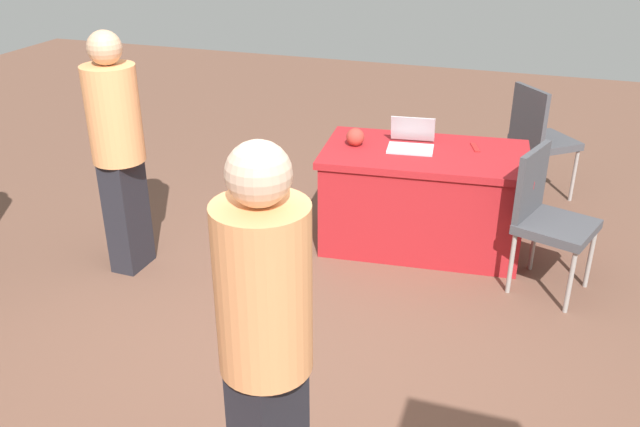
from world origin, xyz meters
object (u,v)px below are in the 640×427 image
(yarn_ball, at_px, (355,137))
(chair_tucked_right, at_px, (539,135))
(laptop_silver, at_px, (411,143))
(person_attendee_standing, at_px, (118,144))
(chair_by_pillar, at_px, (547,213))
(table_foreground, at_px, (422,198))
(person_presenter, at_px, (265,338))
(scissors_red, at_px, (475,147))

(yarn_ball, bearing_deg, chair_tucked_right, -136.45)
(laptop_silver, bearing_deg, chair_tucked_right, -134.65)
(person_attendee_standing, bearing_deg, yarn_ball, 126.56)
(laptop_silver, bearing_deg, chair_by_pillar, 151.05)
(chair_by_pillar, height_order, yarn_ball, chair_by_pillar)
(laptop_silver, xyz_separation_m, yarn_ball, (0.39, 0.08, 0.03))
(table_foreground, height_order, laptop_silver, laptop_silver)
(chair_by_pillar, xyz_separation_m, yarn_ball, (1.36, -0.31, 0.26))
(table_foreground, xyz_separation_m, person_presenter, (0.10, 2.65, 0.57))
(yarn_ball, bearing_deg, table_foreground, -174.43)
(person_presenter, bearing_deg, table_foreground, -165.14)
(table_foreground, distance_m, yarn_ball, 0.66)
(chair_tucked_right, relative_size, person_attendee_standing, 0.59)
(chair_tucked_right, relative_size, laptop_silver, 2.76)
(table_foreground, relative_size, laptop_silver, 4.32)
(table_foreground, distance_m, scissors_red, 0.52)
(table_foreground, bearing_deg, yarn_ball, 5.57)
(person_presenter, bearing_deg, scissors_red, -171.48)
(person_presenter, height_order, scissors_red, person_presenter)
(chair_tucked_right, height_order, chair_by_pillar, chair_tucked_right)
(table_foreground, distance_m, chair_tucked_right, 1.38)
(table_foreground, height_order, person_presenter, person_presenter)
(table_foreground, height_order, chair_by_pillar, chair_by_pillar)
(person_attendee_standing, height_order, laptop_silver, person_attendee_standing)
(scissors_red, bearing_deg, chair_tucked_right, 138.42)
(person_presenter, bearing_deg, yarn_ball, -154.20)
(table_foreground, relative_size, person_attendee_standing, 0.93)
(chair_tucked_right, height_order, laptop_silver, chair_tucked_right)
(chair_by_pillar, distance_m, person_presenter, 2.51)
(person_presenter, xyz_separation_m, person_attendee_standing, (1.74, -1.68, -0.03))
(person_attendee_standing, bearing_deg, table_foreground, 119.77)
(person_presenter, bearing_deg, person_attendee_standing, -116.90)
(table_foreground, bearing_deg, person_attendee_standing, 27.97)
(chair_by_pillar, relative_size, scissors_red, 5.23)
(chair_by_pillar, height_order, laptop_silver, chair_by_pillar)
(chair_tucked_right, xyz_separation_m, person_attendee_standing, (2.59, 2.12, 0.35))
(chair_by_pillar, distance_m, laptop_silver, 1.07)
(laptop_silver, height_order, yarn_ball, laptop_silver)
(chair_tucked_right, bearing_deg, yarn_ball, -85.52)
(chair_by_pillar, height_order, scissors_red, chair_by_pillar)
(yarn_ball, bearing_deg, laptop_silver, -168.45)
(person_attendee_standing, xyz_separation_m, laptop_silver, (-1.73, -1.01, -0.14))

